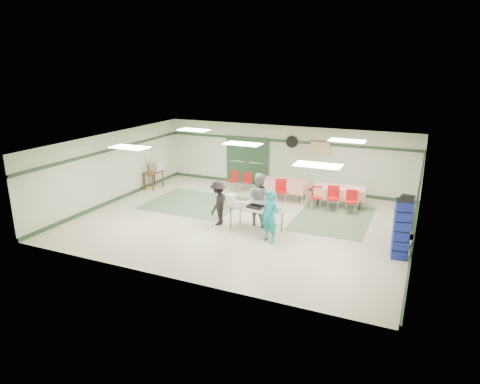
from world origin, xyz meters
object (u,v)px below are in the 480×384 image
at_px(chair_c, 352,199).
at_px(broom, 148,172).
at_px(office_printer, 156,166).
at_px(dining_table_a, 340,192).
at_px(serving_table, 256,209).
at_px(volunteer_dark, 218,203).
at_px(crate_stack_blue_a, 405,215).
at_px(printer_table, 153,174).
at_px(volunteer_teal, 270,216).
at_px(dining_table_b, 284,185).
at_px(chair_loose_a, 248,180).
at_px(chair_a, 333,195).
at_px(crate_stack_red, 403,229).
at_px(volunteer_grey, 259,199).
at_px(crate_stack_blue_b, 401,229).
at_px(chair_b, 317,195).
at_px(chair_d, 281,189).
at_px(chair_loose_b, 233,178).

relative_size(chair_c, broom, 0.58).
bearing_deg(office_printer, dining_table_a, 12.61).
relative_size(serving_table, chair_c, 2.24).
bearing_deg(volunteer_dark, crate_stack_blue_a, 99.90).
xyz_separation_m(crate_stack_blue_a, printer_table, (-10.30, 1.16, -0.00)).
bearing_deg(volunteer_teal, chair_c, 85.50).
relative_size(volunteer_dark, dining_table_b, 0.82).
distance_m(chair_c, crate_stack_blue_a, 2.38).
bearing_deg(chair_loose_a, volunteer_teal, -77.96).
distance_m(volunteer_dark, chair_c, 4.90).
distance_m(chair_a, crate_stack_red, 3.50).
relative_size(serving_table, dining_table_a, 0.96).
distance_m(volunteer_teal, office_printer, 7.57).
bearing_deg(volunteer_grey, office_printer, -7.68).
distance_m(dining_table_b, crate_stack_red, 5.50).
distance_m(volunteer_grey, crate_stack_blue_b, 4.59).
height_order(chair_b, chair_d, chair_d).
relative_size(serving_table, chair_a, 2.06).
distance_m(volunteer_dark, chair_loose_b, 4.05).
distance_m(serving_table, office_printer, 6.59).
xyz_separation_m(volunteer_grey, volunteer_dark, (-1.24, -0.53, -0.14)).
height_order(volunteer_grey, dining_table_a, volunteer_grey).
height_order(crate_stack_blue_a, crate_stack_blue_b, crate_stack_blue_b).
height_order(volunteer_dark, chair_d, volunteer_dark).
relative_size(chair_d, crate_stack_red, 0.87).
bearing_deg(chair_loose_b, printer_table, -138.97).
relative_size(volunteer_teal, chair_d, 1.72).
distance_m(printer_table, office_printer, 0.39).
xyz_separation_m(volunteer_teal, dining_table_a, (1.23, 4.25, -0.24)).
distance_m(volunteer_grey, chair_d, 2.50).
bearing_deg(crate_stack_red, chair_b, 143.38).
height_order(chair_b, crate_stack_blue_b, crate_stack_blue_b).
xyz_separation_m(dining_table_b, broom, (-5.73, -1.09, 0.18)).
height_order(volunteer_dark, chair_loose_a, volunteer_dark).
bearing_deg(chair_d, broom, 164.78).
bearing_deg(broom, crate_stack_blue_b, -2.14).
height_order(chair_b, office_printer, office_printer).
distance_m(chair_a, chair_loose_a, 4.00).
bearing_deg(serving_table, crate_stack_blue_a, 26.12).
distance_m(dining_table_b, office_printer, 5.69).
bearing_deg(chair_a, volunteer_grey, -140.95).
bearing_deg(crate_stack_red, volunteer_teal, -160.37).
bearing_deg(chair_d, chair_loose_a, 130.21).
distance_m(dining_table_a, broom, 8.00).
bearing_deg(volunteer_teal, broom, 176.01).
relative_size(chair_c, chair_loose_b, 0.99).
height_order(chair_loose_b, crate_stack_blue_a, crate_stack_blue_a).
bearing_deg(crate_stack_blue_a, dining_table_a, 140.92).
bearing_deg(crate_stack_blue_b, chair_d, 144.44).
bearing_deg(printer_table, chair_d, 4.83).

